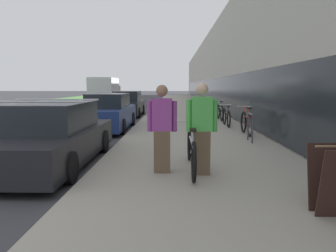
{
  "coord_description": "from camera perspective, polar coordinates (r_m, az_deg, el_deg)",
  "views": [
    {
      "loc": [
        5.27,
        -4.17,
        1.78
      ],
      "look_at": [
        4.93,
        13.83,
        -0.43
      ],
      "focal_mm": 35.0,
      "sensor_mm": 36.0,
      "label": 1
    }
  ],
  "objects": [
    {
      "name": "vintage_roadster_curbside",
      "position": [
        13.51,
        -10.29,
        2.2
      ],
      "size": [
        1.73,
        4.63,
        1.47
      ],
      "color": "navy",
      "rests_on": "ground"
    },
    {
      "name": "sidewalk_slab",
      "position": [
        25.23,
        2.56,
        3.11
      ],
      "size": [
        4.62,
        70.0,
        0.14
      ],
      "color": "gray",
      "rests_on": "ground"
    },
    {
      "name": "sandwich_board_sign",
      "position": [
        4.73,
        27.17,
        -8.35
      ],
      "size": [
        0.56,
        0.56,
        0.9
      ],
      "color": "#331E19",
      "rests_on": "sidewalk_slab"
    },
    {
      "name": "person_bystander",
      "position": [
        6.18,
        -1.05,
        -0.49
      ],
      "size": [
        0.56,
        0.22,
        1.66
      ],
      "color": "brown",
      "rests_on": "sidewalk_slab"
    },
    {
      "name": "parked_sedan_curbside",
      "position": [
        7.81,
        -19.84,
        -1.79
      ],
      "size": [
        1.98,
        4.77,
        1.47
      ],
      "color": "black",
      "rests_on": "ground"
    },
    {
      "name": "cruiser_bike_farthest",
      "position": [
        15.9,
        9.07,
        2.43
      ],
      "size": [
        0.52,
        1.89,
        0.95
      ],
      "color": "black",
      "rests_on": "sidewalk_slab"
    },
    {
      "name": "bike_rack_hoop",
      "position": [
        9.93,
        14.15,
        0.27
      ],
      "size": [
        0.05,
        0.6,
        0.84
      ],
      "color": "#4C4C51",
      "rests_on": "sidewalk_slab"
    },
    {
      "name": "parked_sedan_far",
      "position": [
        19.63,
        -7.05,
        3.71
      ],
      "size": [
        1.73,
        4.36,
        1.48
      ],
      "color": "black",
      "rests_on": "ground"
    },
    {
      "name": "cruiser_bike_middle",
      "position": [
        13.61,
        10.16,
        1.52
      ],
      "size": [
        0.52,
        1.78,
        0.87
      ],
      "color": "black",
      "rests_on": "sidewalk_slab"
    },
    {
      "name": "person_rider",
      "position": [
        6.07,
        5.88,
        -0.49
      ],
      "size": [
        0.58,
        0.23,
        1.7
      ],
      "color": "brown",
      "rests_on": "sidewalk_slab"
    },
    {
      "name": "cruiser_bike_nearest",
      "position": [
        11.37,
        13.53,
        0.52
      ],
      "size": [
        0.52,
        1.73,
        0.95
      ],
      "color": "black",
      "rests_on": "sidewalk_slab"
    },
    {
      "name": "moving_truck",
      "position": [
        35.47,
        -10.92,
        6.15
      ],
      "size": [
        2.51,
        6.0,
        2.62
      ],
      "color": "orange",
      "rests_on": "ground"
    },
    {
      "name": "tandem_bicycle",
      "position": [
        6.42,
        4.07,
        -4.33
      ],
      "size": [
        0.52,
        2.4,
        0.9
      ],
      "color": "black",
      "rests_on": "sidewalk_slab"
    },
    {
      "name": "storefront_facade",
      "position": [
        34.15,
        14.82,
        9.17
      ],
      "size": [
        10.01,
        70.0,
        6.43
      ],
      "color": "#BCB7AD",
      "rests_on": "ground"
    },
    {
      "name": "lawn_strip",
      "position": [
        31.94,
        -22.76,
        3.29
      ],
      "size": [
        7.23,
        70.0,
        0.03
      ],
      "color": "#518E42",
      "rests_on": "ground"
    }
  ]
}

